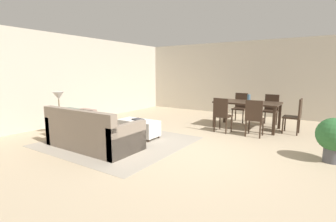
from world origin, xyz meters
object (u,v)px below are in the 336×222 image
Objects in this scene: couch at (92,134)px; dining_chair_near_right at (254,116)px; side_table at (60,119)px; potted_plant at (334,136)px; table_lamp at (58,97)px; dining_chair_head_east at (296,114)px; dining_chair_far_left at (240,106)px; book_on_ottoman at (138,119)px; ottoman_table at (139,127)px; dining_chair_far_right at (271,108)px; dining_chair_near_left at (222,113)px; vase_centerpiece at (249,98)px; dining_table at (247,105)px.

couch is 3.82m from dining_chair_near_right.
potted_plant is (5.56, 1.64, 0.01)m from side_table.
table_lamp is 5.94m from dining_chair_head_east.
dining_chair_far_left reaches higher than potted_plant.
dining_chair_head_east is 3.54× the size of book_on_ottoman.
dining_chair_far_left is at bearing 54.32° from side_table.
ottoman_table is (0.28, 1.17, -0.05)m from couch.
potted_plant is (3.97, 0.60, 0.03)m from book_on_ottoman.
ottoman_table is 0.20m from book_on_ottoman.
side_table is 0.65× the size of dining_chair_head_east.
dining_chair_near_right and dining_chair_far_left have the same top height.
dining_chair_far_right and dining_chair_head_east have the same top height.
dining_chair_head_east is (1.64, 0.88, 0.00)m from dining_chair_near_left.
dining_chair_head_east is (4.76, 3.52, 0.05)m from side_table.
dining_chair_far_right is at bearing 47.18° from table_lamp.
ottoman_table is 2.06m from table_lamp.
ottoman_table is 1.11× the size of dining_chair_far_right.
ottoman_table is 1.27× the size of potted_plant.
dining_chair_far_right is 4.08m from book_on_ottoman.
table_lamp reaches higher than dining_chair_near_left.
dining_chair_far_right is (4.01, 4.33, -0.49)m from table_lamp.
vase_centerpiece reaches higher than dining_chair_far_right.
side_table is 0.65× the size of dining_chair_far_left.
table_lamp reaches higher than vase_centerpiece.
dining_table is at bearing -61.95° from dining_chair_far_left.
dining_chair_near_right is (2.63, 2.76, 0.23)m from couch.
side_table is 0.65× the size of dining_chair_far_right.
table_lamp reaches higher than dining_chair_head_east.
couch is at bearing -103.30° from ottoman_table.
couch is at bearing -133.42° from dining_chair_head_east.
dining_chair_near_left is at bearing 46.14° from ottoman_table.
book_on_ottoman is (-1.98, -2.43, -0.42)m from vase_centerpiece.
dining_chair_far_left is at bearing 90.71° from dining_chair_near_left.
vase_centerpiece reaches higher than dining_chair_head_east.
dining_table is at bearing 44.68° from side_table.
dining_chair_far_right is 4.41× the size of vase_centerpiece.
couch is 9.76× the size of vase_centerpiece.
dining_table is 0.97m from dining_chair_far_right.
dining_chair_far_left is at bearing -179.24° from dining_chair_far_right.
dining_chair_far_right is at bearing 53.56° from book_on_ottoman.
dining_chair_near_right reaches higher than couch.
dining_table is at bearing -179.00° from dining_chair_head_east.
potted_plant is (3.96, 0.59, 0.23)m from ottoman_table.
dining_chair_head_east reaches higher than ottoman_table.
dining_chair_near_left is 1.91m from dining_chair_far_right.
dining_chair_far_right is 1.01m from vase_centerpiece.
dining_table is 0.20m from vase_centerpiece.
dining_chair_far_right reaches higher than potted_plant.
dining_chair_near_right and dining_chair_far_right have the same top height.
ottoman_table is at bearing -133.86° from dining_chair_near_left.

